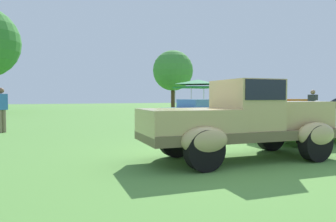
# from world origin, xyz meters

# --- Properties ---
(ground_plane) EXTENTS (120.00, 120.00, 0.00)m
(ground_plane) POSITION_xyz_m (0.00, 0.00, 0.00)
(ground_plane) COLOR #568C3D
(feature_pickup_truck) EXTENTS (4.46, 2.08, 1.70)m
(feature_pickup_truck) POSITION_xyz_m (0.23, -0.06, 0.87)
(feature_pickup_truck) COLOR brown
(feature_pickup_truck) RESTS_ON ground_plane
(neighbor_convertible) EXTENTS (4.46, 2.11, 1.40)m
(neighbor_convertible) POSITION_xyz_m (4.27, 1.13, 0.58)
(neighbor_convertible) COLOR silver
(neighbor_convertible) RESTS_ON ground_plane
(show_car_skyblue) EXTENTS (4.31, 2.71, 1.22)m
(show_car_skyblue) POSITION_xyz_m (4.34, 8.68, 0.60)
(show_car_skyblue) COLOR #669EDB
(show_car_skyblue) RESTS_ON ground_plane
(show_car_orange) EXTENTS (4.51, 2.25, 1.22)m
(show_car_orange) POSITION_xyz_m (10.84, 8.69, 0.60)
(show_car_orange) COLOR orange
(show_car_orange) RESTS_ON ground_plane
(spectator_between_cars) EXTENTS (0.45, 0.46, 1.69)m
(spectator_between_cars) POSITION_xyz_m (-4.80, 7.79, 0.91)
(spectator_between_cars) COLOR #7F7056
(spectator_between_cars) RESTS_ON ground_plane
(spectator_by_row) EXTENTS (0.34, 0.45, 1.69)m
(spectator_by_row) POSITION_xyz_m (8.87, 5.55, 0.91)
(spectator_by_row) COLOR #7F7056
(spectator_by_row) RESTS_ON ground_plane
(canopy_tent_center_field) EXTENTS (3.00, 3.00, 2.71)m
(canopy_tent_center_field) POSITION_xyz_m (8.40, 15.93, 2.42)
(canopy_tent_center_field) COLOR #B7B7BC
(canopy_tent_center_field) RESTS_ON ground_plane
(treeline_center) EXTENTS (4.66, 4.66, 6.74)m
(treeline_center) POSITION_xyz_m (11.71, 27.44, 4.39)
(treeline_center) COLOR #47331E
(treeline_center) RESTS_ON ground_plane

